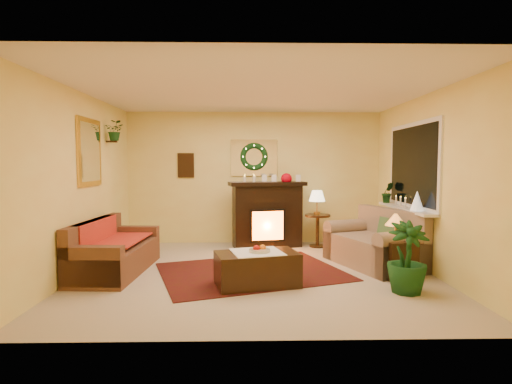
{
  "coord_description": "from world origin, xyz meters",
  "views": [
    {
      "loc": [
        -0.13,
        -5.7,
        1.57
      ],
      "look_at": [
        0.0,
        0.35,
        1.15
      ],
      "focal_mm": 28.0,
      "sensor_mm": 36.0,
      "label": 1
    }
  ],
  "objects_px": {
    "sofa": "(116,243)",
    "fireplace": "(267,218)",
    "coffee_table": "(257,270)",
    "side_table_round": "(317,230)",
    "end_table_square": "(396,258)",
    "loveseat": "(373,239)"
  },
  "relations": [
    {
      "from": "sofa",
      "to": "fireplace",
      "type": "distance_m",
      "value": 2.88
    },
    {
      "from": "sofa",
      "to": "coffee_table",
      "type": "relative_size",
      "value": 1.71
    },
    {
      "from": "side_table_round",
      "to": "coffee_table",
      "type": "xyz_separation_m",
      "value": [
        -1.21,
        -2.42,
        -0.12
      ]
    },
    {
      "from": "end_table_square",
      "to": "coffee_table",
      "type": "xyz_separation_m",
      "value": [
        -1.95,
        -0.35,
        -0.06
      ]
    },
    {
      "from": "loveseat",
      "to": "end_table_square",
      "type": "distance_m",
      "value": 0.67
    },
    {
      "from": "side_table_round",
      "to": "end_table_square",
      "type": "relative_size",
      "value": 1.18
    },
    {
      "from": "sofa",
      "to": "side_table_round",
      "type": "relative_size",
      "value": 2.87
    },
    {
      "from": "sofa",
      "to": "loveseat",
      "type": "distance_m",
      "value": 3.87
    },
    {
      "from": "loveseat",
      "to": "side_table_round",
      "type": "bearing_deg",
      "value": 92.35
    },
    {
      "from": "loveseat",
      "to": "side_table_round",
      "type": "xyz_separation_m",
      "value": [
        -0.62,
        1.42,
        -0.1
      ]
    },
    {
      "from": "fireplace",
      "to": "side_table_round",
      "type": "height_order",
      "value": "fireplace"
    },
    {
      "from": "side_table_round",
      "to": "end_table_square",
      "type": "bearing_deg",
      "value": -70.34
    },
    {
      "from": "side_table_round",
      "to": "end_table_square",
      "type": "distance_m",
      "value": 2.2
    },
    {
      "from": "fireplace",
      "to": "end_table_square",
      "type": "bearing_deg",
      "value": -61.82
    },
    {
      "from": "loveseat",
      "to": "coffee_table",
      "type": "height_order",
      "value": "loveseat"
    },
    {
      "from": "sofa",
      "to": "end_table_square",
      "type": "xyz_separation_m",
      "value": [
        3.98,
        -0.34,
        -0.16
      ]
    },
    {
      "from": "fireplace",
      "to": "side_table_round",
      "type": "relative_size",
      "value": 2.06
    },
    {
      "from": "side_table_round",
      "to": "coffee_table",
      "type": "distance_m",
      "value": 2.7
    },
    {
      "from": "sofa",
      "to": "loveseat",
      "type": "xyz_separation_m",
      "value": [
        3.86,
        0.3,
        -0.01
      ]
    },
    {
      "from": "sofa",
      "to": "coffee_table",
      "type": "distance_m",
      "value": 2.16
    },
    {
      "from": "sofa",
      "to": "side_table_round",
      "type": "xyz_separation_m",
      "value": [
        3.24,
        1.72,
        -0.1
      ]
    },
    {
      "from": "fireplace",
      "to": "side_table_round",
      "type": "bearing_deg",
      "value": -12.46
    }
  ]
}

